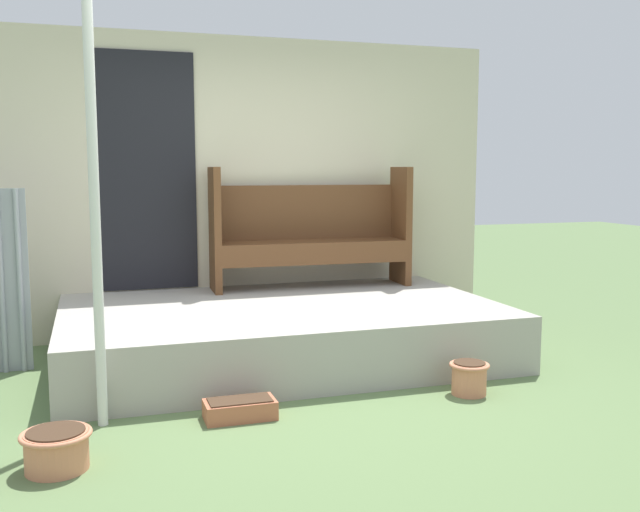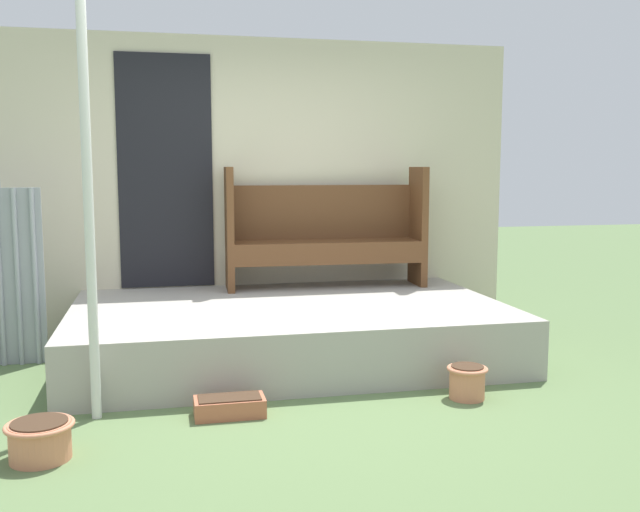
% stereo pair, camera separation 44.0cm
% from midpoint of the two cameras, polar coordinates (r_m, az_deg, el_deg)
% --- Properties ---
extents(ground_plane, '(24.00, 24.00, 0.00)m').
position_cam_midpoint_polar(ground_plane, '(4.64, -3.95, -11.40)').
color(ground_plane, '#5B7547').
extents(porch_slab, '(3.27, 2.00, 0.42)m').
position_cam_midpoint_polar(porch_slab, '(5.54, -5.34, -6.06)').
color(porch_slab, '#A8A399').
rests_on(porch_slab, ground_plane).
extents(house_wall, '(4.47, 0.08, 2.60)m').
position_cam_midpoint_polar(house_wall, '(6.40, -7.80, 5.55)').
color(house_wall, beige).
rests_on(house_wall, ground_plane).
extents(support_post, '(0.06, 0.06, 2.39)m').
position_cam_midpoint_polar(support_post, '(4.21, -20.44, 2.89)').
color(support_post, silver).
rests_on(support_post, ground_plane).
extents(bench, '(1.75, 0.46, 1.05)m').
position_cam_midpoint_polar(bench, '(6.26, -2.81, 2.21)').
color(bench, brown).
rests_on(bench, porch_slab).
extents(flower_pot_left, '(0.34, 0.34, 0.20)m').
position_cam_midpoint_polar(flower_pot_left, '(3.89, -23.51, -13.97)').
color(flower_pot_left, tan).
rests_on(flower_pot_left, ground_plane).
extents(flower_pot_middle, '(0.26, 0.26, 0.22)m').
position_cam_midpoint_polar(flower_pot_middle, '(4.75, 9.24, -9.53)').
color(flower_pot_middle, tan).
rests_on(flower_pot_middle, ground_plane).
extents(planter_box_rect, '(0.42, 0.21, 0.12)m').
position_cam_midpoint_polar(planter_box_rect, '(4.33, -9.39, -12.03)').
color(planter_box_rect, '#B26042').
rests_on(planter_box_rect, ground_plane).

